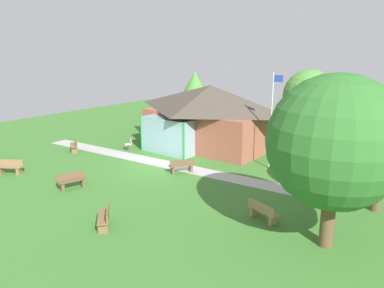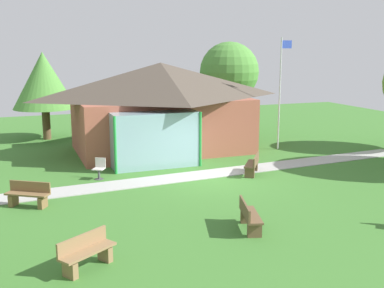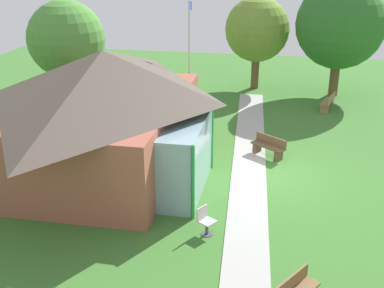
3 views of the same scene
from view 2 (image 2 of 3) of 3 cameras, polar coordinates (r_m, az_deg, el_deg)
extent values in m
plane|color=#3D752D|center=(19.22, 2.69, -4.28)|extent=(44.00, 44.00, 0.00)
cube|color=#A35642|center=(24.41, -3.77, 2.43)|extent=(8.60, 5.41, 2.76)
pyramid|color=#4C4238|center=(24.15, -3.85, 7.78)|extent=(9.60, 6.41, 1.80)
cube|color=#8CB2BF|center=(20.95, -4.51, 0.52)|extent=(3.87, 1.20, 2.49)
cylinder|color=green|center=(19.93, -9.37, -0.17)|extent=(0.12, 0.12, 2.49)
cylinder|color=green|center=(21.01, 1.03, 0.58)|extent=(0.12, 0.12, 2.49)
cube|color=#ADADA8|center=(19.86, 1.86, -3.71)|extent=(21.30, 2.73, 0.03)
cylinder|color=silver|center=(24.76, 10.67, 5.95)|extent=(0.08, 0.08, 5.82)
cube|color=blue|center=(24.81, 11.50, 11.85)|extent=(0.60, 0.02, 0.40)
cube|color=olive|center=(11.81, -12.62, -12.70)|extent=(1.50, 1.18, 0.06)
cube|color=olive|center=(12.24, -10.57, -13.01)|extent=(0.35, 0.42, 0.39)
cube|color=olive|center=(11.60, -14.68, -14.65)|extent=(0.35, 0.42, 0.39)
cube|color=olive|center=(11.86, -13.28, -11.51)|extent=(1.29, 0.86, 0.36)
cube|color=brown|center=(16.72, -19.49, -5.78)|extent=(1.50, 1.19, 0.06)
cube|color=brown|center=(16.52, -17.79, -6.81)|extent=(0.35, 0.42, 0.39)
cube|color=brown|center=(17.09, -21.01, -6.42)|extent=(0.35, 0.42, 0.39)
cube|color=brown|center=(16.82, -19.19, -4.92)|extent=(1.29, 0.87, 0.36)
cube|color=brown|center=(13.96, 7.22, -8.63)|extent=(0.85, 1.56, 0.06)
cube|color=brown|center=(14.55, 6.77, -8.83)|extent=(0.43, 0.27, 0.39)
cube|color=brown|center=(13.55, 7.65, -10.43)|extent=(0.43, 0.27, 0.39)
cube|color=brown|center=(13.85, 6.47, -7.84)|extent=(0.49, 1.45, 0.36)
cube|color=brown|center=(19.95, 7.29, -2.44)|extent=(1.23, 1.48, 0.06)
cube|color=brown|center=(19.49, 7.05, -3.54)|extent=(0.42, 0.36, 0.39)
cube|color=brown|center=(20.54, 7.48, -2.77)|extent=(0.42, 0.36, 0.39)
cube|color=brown|center=(19.88, 7.85, -1.88)|extent=(0.92, 1.26, 0.36)
cube|color=beige|center=(19.41, -11.33, -3.00)|extent=(0.61, 0.61, 0.04)
cube|color=beige|center=(19.54, -11.14, -2.23)|extent=(0.39, 0.27, 0.40)
cylinder|color=#4C4C51|center=(19.47, -11.31, -3.65)|extent=(0.10, 0.10, 0.42)
cylinder|color=#4C4C51|center=(19.52, -11.29, -4.22)|extent=(0.36, 0.36, 0.02)
cylinder|color=brown|center=(30.25, 4.48, 3.86)|extent=(0.47, 0.47, 2.41)
sphere|color=#4C8C38|center=(30.02, 4.56, 8.81)|extent=(3.75, 3.75, 3.75)
cylinder|color=brown|center=(28.74, -17.37, 2.38)|extent=(0.46, 0.46, 1.83)
cone|color=#4C8C38|center=(28.47, -17.68, 7.43)|extent=(3.61, 3.61, 3.25)
camera|label=1|loc=(22.81, 69.59, 9.40)|focal=35.62mm
camera|label=3|loc=(19.28, -51.64, 15.42)|focal=45.23mm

